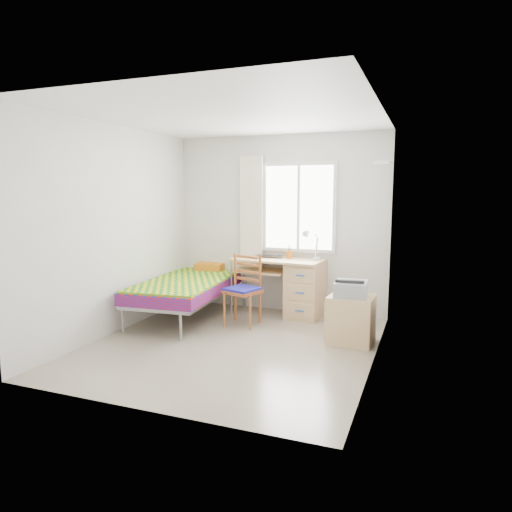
{
  "coord_description": "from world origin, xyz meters",
  "views": [
    {
      "loc": [
        2.09,
        -4.71,
        1.77
      ],
      "look_at": [
        0.08,
        0.55,
        0.98
      ],
      "focal_mm": 32.0,
      "sensor_mm": 36.0,
      "label": 1
    }
  ],
  "objects_px": {
    "bed": "(192,284)",
    "desk": "(301,286)",
    "cabinet": "(351,319)",
    "printer": "(351,288)",
    "chair": "(244,285)"
  },
  "relations": [
    {
      "from": "bed",
      "to": "desk",
      "type": "height_order",
      "value": "bed"
    },
    {
      "from": "desk",
      "to": "cabinet",
      "type": "distance_m",
      "value": 1.26
    },
    {
      "from": "cabinet",
      "to": "printer",
      "type": "relative_size",
      "value": 1.29
    },
    {
      "from": "cabinet",
      "to": "printer",
      "type": "height_order",
      "value": "printer"
    },
    {
      "from": "bed",
      "to": "cabinet",
      "type": "bearing_deg",
      "value": -14.86
    },
    {
      "from": "cabinet",
      "to": "printer",
      "type": "distance_m",
      "value": 0.38
    },
    {
      "from": "chair",
      "to": "printer",
      "type": "distance_m",
      "value": 1.49
    },
    {
      "from": "desk",
      "to": "chair",
      "type": "relative_size",
      "value": 1.43
    },
    {
      "from": "desk",
      "to": "cabinet",
      "type": "xyz_separation_m",
      "value": [
        0.86,
        -0.91,
        -0.16
      ]
    },
    {
      "from": "chair",
      "to": "cabinet",
      "type": "height_order",
      "value": "chair"
    },
    {
      "from": "bed",
      "to": "chair",
      "type": "distance_m",
      "value": 0.88
    },
    {
      "from": "chair",
      "to": "cabinet",
      "type": "xyz_separation_m",
      "value": [
        1.47,
        -0.27,
        -0.25
      ]
    },
    {
      "from": "printer",
      "to": "cabinet",
      "type": "bearing_deg",
      "value": 37.24
    },
    {
      "from": "desk",
      "to": "cabinet",
      "type": "relative_size",
      "value": 2.39
    },
    {
      "from": "bed",
      "to": "desk",
      "type": "distance_m",
      "value": 1.56
    }
  ]
}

